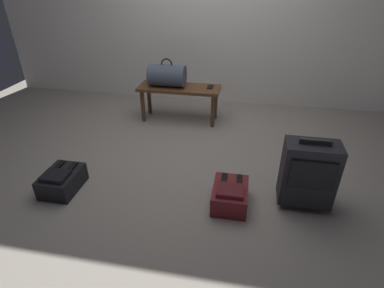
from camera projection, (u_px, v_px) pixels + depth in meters
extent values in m
plane|color=gray|center=(188.00, 154.00, 3.18)|extent=(6.60, 6.60, 0.00)
cube|color=brown|center=(179.00, 88.00, 3.71)|extent=(1.00, 0.36, 0.04)
cylinder|color=brown|center=(143.00, 106.00, 3.78)|extent=(0.05, 0.05, 0.40)
cylinder|color=brown|center=(213.00, 111.00, 3.64)|extent=(0.05, 0.05, 0.40)
cylinder|color=brown|center=(149.00, 99.00, 4.00)|extent=(0.05, 0.05, 0.40)
cylinder|color=brown|center=(215.00, 103.00, 3.86)|extent=(0.05, 0.05, 0.40)
cylinder|color=#475160|center=(167.00, 76.00, 3.66)|extent=(0.44, 0.26, 0.26)
torus|color=black|center=(167.00, 64.00, 3.59)|extent=(0.14, 0.02, 0.14)
cube|color=black|center=(210.00, 87.00, 3.68)|extent=(0.07, 0.14, 0.01)
cube|color=black|center=(210.00, 87.00, 3.68)|extent=(0.06, 0.13, 0.00)
cube|color=black|center=(308.00, 173.00, 2.35)|extent=(0.41, 0.23, 0.52)
cube|color=black|center=(312.00, 176.00, 2.21)|extent=(0.33, 0.02, 0.23)
cube|color=#262628|center=(315.00, 142.00, 2.21)|extent=(0.23, 0.03, 0.04)
cylinder|color=black|center=(283.00, 193.00, 2.59)|extent=(0.02, 0.05, 0.05)
cylinder|color=black|center=(318.00, 197.00, 2.54)|extent=(0.02, 0.05, 0.05)
cube|color=maroon|center=(230.00, 195.00, 2.47)|extent=(0.28, 0.38, 0.17)
cube|color=#55181C|center=(230.00, 191.00, 2.36)|extent=(0.21, 0.17, 0.04)
cube|color=black|center=(224.00, 180.00, 2.49)|extent=(0.04, 0.19, 0.02)
cube|color=black|center=(239.00, 182.00, 2.47)|extent=(0.04, 0.19, 0.02)
cube|color=black|center=(62.00, 181.00, 2.64)|extent=(0.28, 0.38, 0.17)
cube|color=black|center=(55.00, 176.00, 2.53)|extent=(0.21, 0.17, 0.04)
cube|color=black|center=(58.00, 167.00, 2.65)|extent=(0.04, 0.19, 0.02)
cube|color=black|center=(71.00, 168.00, 2.63)|extent=(0.04, 0.19, 0.02)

